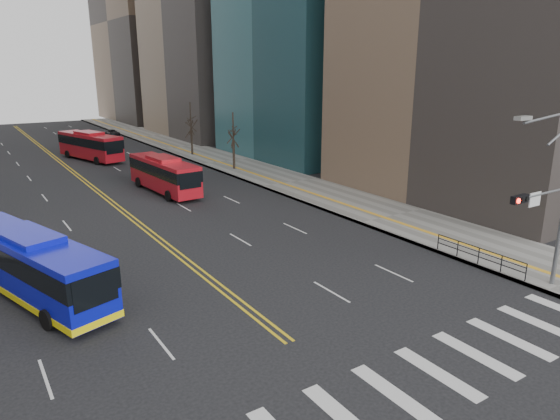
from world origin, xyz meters
The scene contains 13 objects.
ground centered at (0.00, 0.00, 0.00)m, with size 220.00×220.00×0.00m, color black.
sidewalk_right centered at (17.50, 45.00, 0.07)m, with size 7.00×130.00×0.15m, color slate.
crosswalk centered at (0.00, 0.00, 0.01)m, with size 26.70×4.00×0.01m.
centerline centered at (0.00, 55.00, 0.01)m, with size 0.55×100.00×0.01m.
signal_mast centered at (13.77, 2.00, 4.86)m, with size 5.37×0.37×9.39m.
pedestrian_railing centered at (14.30, 6.00, 0.82)m, with size 0.06×6.06×1.02m.
street_trees centered at (-7.18, 34.55, 4.87)m, with size 35.20×47.20×7.60m.
blue_bus centered at (-8.51, 15.99, 1.84)m, with size 6.08×12.30×3.52m.
red_bus_near centered at (5.33, 34.05, 1.90)m, with size 3.29×10.89×3.42m.
red_bus_far centered at (3.67, 55.89, 2.03)m, with size 5.72×11.85×3.65m.
car_white centered at (-7.03, 16.33, 0.66)m, with size 1.39×3.98×1.31m, color white.
car_dark_mid centered at (9.14, 44.81, 0.73)m, with size 1.72×4.28×1.46m, color black.
car_dark_far centered at (12.50, 78.18, 0.54)m, with size 1.80×3.90×1.09m, color black.
Camera 1 is at (-10.86, -10.79, 11.43)m, focal length 32.00 mm.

